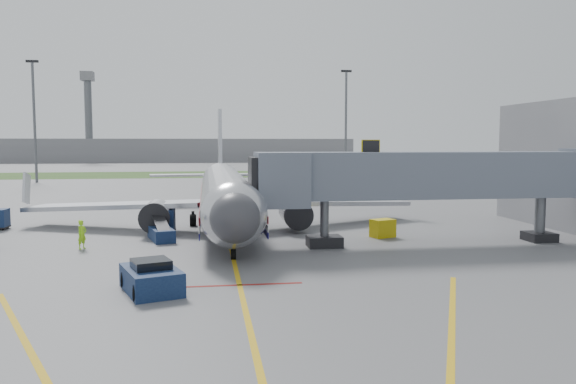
{
  "coord_description": "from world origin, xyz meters",
  "views": [
    {
      "loc": [
        -1.48,
        -30.04,
        6.71
      ],
      "look_at": [
        4.25,
        9.3,
        3.2
      ],
      "focal_mm": 35.0,
      "sensor_mm": 36.0,
      "label": 1
    }
  ],
  "objects": [
    {
      "name": "ground",
      "position": [
        0.0,
        0.0,
        0.0
      ],
      "size": [
        400.0,
        400.0,
        0.0
      ],
      "primitive_type": "plane",
      "color": "#565659",
      "rests_on": "ground"
    },
    {
      "name": "grass_strip",
      "position": [
        0.0,
        90.0,
        0.01
      ],
      "size": [
        300.0,
        25.0,
        0.01
      ],
      "primitive_type": "cube",
      "color": "#2D4C1E",
      "rests_on": "ground"
    },
    {
      "name": "apron_markings",
      "position": [
        0.0,
        -7.4,
        0.0
      ],
      "size": [
        21.52,
        50.0,
        0.01
      ],
      "color": "gold",
      "rests_on": "ground"
    },
    {
      "name": "airliner",
      "position": [
        0.0,
        15.25,
        2.65
      ],
      "size": [
        32.1,
        35.67,
        10.25
      ],
      "color": "silver",
      "rests_on": "ground"
    },
    {
      "name": "jet_bridge",
      "position": [
        12.86,
        5.0,
        4.47
      ],
      "size": [
        25.3,
        4.0,
        6.9
      ],
      "color": "slate",
      "rests_on": "ground"
    },
    {
      "name": "light_mast_left",
      "position": [
        -30.0,
        70.0,
        10.78
      ],
      "size": [
        2.0,
        0.44,
        20.4
      ],
      "color": "#595B60",
      "rests_on": "ground"
    },
    {
      "name": "light_mast_right",
      "position": [
        25.0,
        75.0,
        10.78
      ],
      "size": [
        2.0,
        0.44,
        20.4
      ],
      "color": "#595B60",
      "rests_on": "ground"
    },
    {
      "name": "distant_terminal",
      "position": [
        -10.0,
        170.0,
        4.0
      ],
      "size": [
        120.0,
        14.0,
        8.0
      ],
      "primitive_type": "cube",
      "color": "slate",
      "rests_on": "ground"
    },
    {
      "name": "control_tower",
      "position": [
        -40.0,
        165.0,
        17.33
      ],
      "size": [
        4.0,
        4.0,
        30.0
      ],
      "color": "#595B60",
      "rests_on": "ground"
    },
    {
      "name": "pushback_tug",
      "position": [
        -4.0,
        -4.6,
        0.62
      ],
      "size": [
        3.2,
        4.06,
        1.48
      ],
      "color": "#0E1A3D",
      "rests_on": "ground"
    },
    {
      "name": "baggage_cart_c",
      "position": [
        -4.67,
        12.09,
        0.91
      ],
      "size": [
        1.72,
        1.72,
        1.79
      ],
      "color": "#0E1A3D",
      "rests_on": "ground"
    },
    {
      "name": "belt_loader",
      "position": [
        -4.63,
        9.08,
        0.5
      ],
      "size": [
        2.16,
        4.24,
        2.0
      ],
      "color": "#0E1A3D",
      "rests_on": "ground"
    },
    {
      "name": "ground_power_cart",
      "position": [
        10.86,
        8.0,
        0.63
      ],
      "size": [
        1.87,
        1.55,
        1.29
      ],
      "color": "gold",
      "rests_on": "ground"
    },
    {
      "name": "ramp_worker",
      "position": [
        -9.32,
        6.51,
        0.92
      ],
      "size": [
        0.73,
        0.8,
        1.84
      ],
      "primitive_type": "imported",
      "rotation": [
        0.0,
        0.0,
        1.0
      ],
      "color": "#99E81B",
      "rests_on": "ground"
    }
  ]
}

